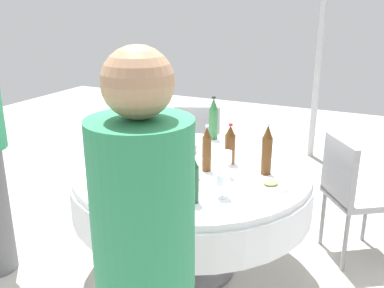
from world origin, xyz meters
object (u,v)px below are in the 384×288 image
(plate_rear, at_px, (193,180))
(bottle_green_front, at_px, (213,119))
(bottle_brown_left, at_px, (230,145))
(plate_outer, at_px, (207,150))
(bottle_clear_far, at_px, (144,137))
(plate_near, at_px, (270,185))
(bottle_brown_east, at_px, (207,150))
(wine_glass_front, at_px, (223,180))
(wine_glass_left, at_px, (192,150))
(dining_table, at_px, (192,189))
(chair_front, at_px, (197,142))
(person_south, at_px, (145,273))
(bottle_green_north, at_px, (97,155))
(bottle_brown_south, at_px, (267,151))
(bottle_dark_green_west, at_px, (193,179))
(chair_left, at_px, (351,189))
(wine_glass_far, at_px, (226,159))
(wine_glass_east, at_px, (157,162))

(plate_rear, bearing_deg, bottle_green_front, -165.21)
(bottle_brown_left, distance_m, plate_outer, 0.29)
(bottle_clear_far, xyz_separation_m, plate_near, (0.10, 0.88, -0.14))
(plate_rear, bearing_deg, bottle_brown_east, -178.97)
(wine_glass_front, distance_m, wine_glass_left, 0.52)
(dining_table, xyz_separation_m, plate_near, (0.07, 0.52, 0.16))
(plate_near, xyz_separation_m, plate_rear, (0.13, -0.42, 0.00))
(chair_front, bearing_deg, bottle_clear_far, -107.44)
(bottle_brown_east, distance_m, person_south, 1.24)
(bottle_green_north, xyz_separation_m, plate_near, (-0.31, 0.96, -0.13))
(bottle_brown_south, xyz_separation_m, plate_outer, (-0.22, -0.48, -0.14))
(plate_outer, bearing_deg, plate_rear, 15.35)
(bottle_green_north, bearing_deg, bottle_dark_green_west, 85.21)
(chair_left, bearing_deg, chair_front, -143.71)
(bottle_green_north, relative_size, bottle_brown_left, 1.16)
(bottle_dark_green_west, height_order, bottle_brown_east, bottle_brown_east)
(wine_glass_far, xyz_separation_m, plate_near, (0.03, 0.28, -0.10))
(person_south, bearing_deg, wine_glass_far, -100.64)
(wine_glass_far, xyz_separation_m, person_south, (1.16, 0.15, -0.00))
(wine_glass_east, distance_m, person_south, 1.05)
(dining_table, height_order, person_south, person_south)
(wine_glass_far, relative_size, person_south, 0.10)
(bottle_dark_green_west, relative_size, bottle_green_front, 0.84)
(bottle_brown_left, distance_m, wine_glass_left, 0.25)
(bottle_green_front, bearing_deg, bottle_green_north, -18.21)
(wine_glass_east, relative_size, plate_rear, 0.75)
(bottle_brown_south, distance_m, bottle_brown_east, 0.36)
(bottle_green_front, height_order, wine_glass_east, bottle_green_front)
(bottle_brown_south, distance_m, bottle_brown_left, 0.27)
(plate_rear, relative_size, chair_left, 0.24)
(plate_outer, height_order, plate_rear, plate_rear)
(wine_glass_far, xyz_separation_m, wine_glass_front, (0.27, 0.09, -0.01))
(plate_near, relative_size, plate_rear, 1.00)
(chair_left, bearing_deg, bottle_green_front, -124.00)
(dining_table, height_order, bottle_green_front, bottle_green_front)
(bottle_brown_east, relative_size, chair_front, 0.33)
(person_south, distance_m, chair_left, 1.91)
(plate_near, relative_size, chair_front, 0.24)
(dining_table, xyz_separation_m, plate_rear, (0.20, 0.10, 0.16))
(dining_table, height_order, wine_glass_far, wine_glass_far)
(bottle_green_north, height_order, chair_left, bottle_green_north)
(wine_glass_left, height_order, chair_front, wine_glass_left)
(bottle_dark_green_west, xyz_separation_m, plate_rear, (-0.23, -0.11, -0.12))
(bottle_brown_south, distance_m, bottle_green_front, 0.75)
(bottle_dark_green_west, relative_size, bottle_brown_east, 0.94)
(dining_table, xyz_separation_m, wine_glass_far, (0.04, 0.24, 0.26))
(bottle_green_front, distance_m, chair_left, 1.08)
(dining_table, relative_size, person_south, 0.93)
(wine_glass_left, xyz_separation_m, plate_near, (0.13, 0.55, -0.08))
(bottle_dark_green_west, distance_m, bottle_brown_left, 0.61)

